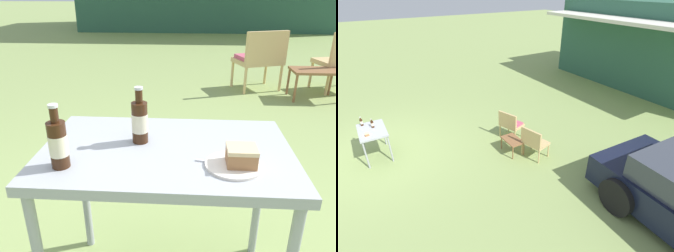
% 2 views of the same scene
% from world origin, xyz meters
% --- Properties ---
extents(ground_plane, '(60.00, 60.00, 0.00)m').
position_xyz_m(ground_plane, '(0.00, 0.00, 0.00)').
color(ground_plane, '#8CA35B').
extents(cabin_building, '(8.26, 4.79, 3.31)m').
position_xyz_m(cabin_building, '(0.71, 10.88, 1.67)').
color(cabin_building, '#2D5B47').
rests_on(cabin_building, ground_plane).
extents(wicker_chair_cushioned, '(0.70, 0.61, 0.81)m').
position_xyz_m(wicker_chair_cushioned, '(1.02, 3.33, 0.46)').
color(wicker_chair_cushioned, tan).
rests_on(wicker_chair_cushioned, ground_plane).
extents(wicker_chair_plain, '(0.68, 0.57, 0.81)m').
position_xyz_m(wicker_chair_plain, '(2.12, 3.31, 0.47)').
color(wicker_chair_plain, tan).
rests_on(wicker_chair_plain, ground_plane).
extents(garden_side_table, '(0.59, 0.38, 0.38)m').
position_xyz_m(garden_side_table, '(1.66, 2.99, 0.33)').
color(garden_side_table, brown).
rests_on(garden_side_table, ground_plane).
extents(patio_table, '(0.97, 0.61, 0.76)m').
position_xyz_m(patio_table, '(0.00, 0.00, 0.68)').
color(patio_table, '#9EA3A8').
rests_on(patio_table, ground_plane).
extents(cake_on_plate, '(0.20, 0.20, 0.08)m').
position_xyz_m(cake_on_plate, '(0.26, -0.13, 0.79)').
color(cake_on_plate, silver).
rests_on(cake_on_plate, patio_table).
extents(cola_bottle_near, '(0.07, 0.07, 0.23)m').
position_xyz_m(cola_bottle_near, '(-0.11, 0.05, 0.85)').
color(cola_bottle_near, '#381E0F').
rests_on(cola_bottle_near, patio_table).
extents(cola_bottle_far, '(0.07, 0.07, 0.23)m').
position_xyz_m(cola_bottle_far, '(-0.36, -0.17, 0.85)').
color(cola_bottle_far, '#381E0F').
rests_on(cola_bottle_far, patio_table).
extents(fork, '(0.19, 0.05, 0.01)m').
position_xyz_m(fork, '(0.21, -0.12, 0.76)').
color(fork, silver).
rests_on(fork, patio_table).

